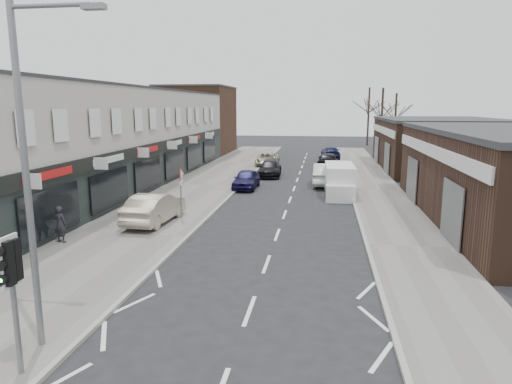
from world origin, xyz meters
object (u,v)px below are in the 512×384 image
at_px(traffic_light, 11,273).
at_px(street_lamp, 32,161).
at_px(sedan_on_pavement, 154,208).
at_px(parked_car_right_b, 328,160).
at_px(parked_car_left_a, 246,179).
at_px(parked_car_right_a, 325,174).
at_px(parked_car_left_c, 267,160).
at_px(pedestrian, 60,224).
at_px(white_van, 339,181).
at_px(parked_car_right_c, 331,153).
at_px(parked_car_left_b, 270,169).
at_px(warning_sign, 181,178).

bearing_deg(traffic_light, street_lamp, 95.88).
height_order(sedan_on_pavement, parked_car_right_b, sedan_on_pavement).
distance_m(parked_car_left_a, parked_car_right_a, 6.07).
bearing_deg(parked_car_left_c, parked_car_right_b, -14.06).
relative_size(pedestrian, parked_car_right_a, 0.32).
relative_size(white_van, parked_car_right_c, 1.14).
height_order(parked_car_left_a, parked_car_right_a, parked_car_right_a).
distance_m(traffic_light, parked_car_right_a, 26.76).
height_order(sedan_on_pavement, parked_car_left_a, sedan_on_pavement).
relative_size(street_lamp, parked_car_left_b, 1.78).
xyz_separation_m(white_van, sedan_on_pavement, (-9.33, -9.20, -0.09)).
bearing_deg(parked_car_left_a, parked_car_right_c, 73.33).
distance_m(white_van, parked_car_right_a, 3.90).
bearing_deg(street_lamp, parked_car_left_b, 85.70).
xyz_separation_m(parked_car_left_a, parked_car_left_b, (1.00, 6.00, -0.02)).
distance_m(warning_sign, pedestrian, 6.33).
relative_size(traffic_light, sedan_on_pavement, 0.68).
height_order(white_van, parked_car_left_a, white_van).
distance_m(parked_car_left_b, parked_car_left_c, 6.53).
bearing_deg(sedan_on_pavement, pedestrian, 57.65).
distance_m(parked_car_left_a, parked_car_right_c, 21.03).
relative_size(parked_car_left_a, parked_car_right_c, 0.86).
height_order(pedestrian, parked_car_right_b, pedestrian).
relative_size(parked_car_left_b, parked_car_left_c, 0.96).
height_order(street_lamp, parked_car_right_c, street_lamp).
height_order(traffic_light, parked_car_right_b, traffic_light).
distance_m(parked_car_left_a, parked_car_left_b, 6.09).
bearing_deg(sedan_on_pavement, parked_car_left_a, -101.28).
bearing_deg(traffic_light, parked_car_left_a, 87.57).
bearing_deg(parked_car_right_b, parked_car_left_b, 52.17).
height_order(white_van, parked_car_right_a, white_van).
relative_size(street_lamp, parked_car_right_b, 1.72).
xyz_separation_m(street_lamp, parked_car_right_c, (7.37, 42.41, -3.95)).
height_order(street_lamp, parked_car_right_b, street_lamp).
bearing_deg(parked_car_left_c, sedan_on_pavement, -100.41).
bearing_deg(warning_sign, parked_car_left_a, 79.53).
bearing_deg(street_lamp, parked_car_right_b, 78.29).
distance_m(white_van, pedestrian, 17.72).
height_order(sedan_on_pavement, pedestrian, pedestrian).
relative_size(parked_car_left_c, parked_car_right_b, 1.01).
bearing_deg(white_van, sedan_on_pavement, -136.83).
xyz_separation_m(warning_sign, parked_car_left_a, (1.76, 9.52, -1.52)).
bearing_deg(street_lamp, parked_car_right_c, 80.15).
xyz_separation_m(pedestrian, parked_car_left_c, (5.55, 26.87, -0.27)).
xyz_separation_m(parked_car_left_c, parked_car_right_a, (5.60, -10.11, 0.16)).
distance_m(traffic_light, parked_car_left_a, 23.62).
height_order(traffic_light, white_van, traffic_light).
distance_m(parked_car_right_a, parked_car_right_b, 9.02).
relative_size(street_lamp, parked_car_left_c, 1.71).
distance_m(parked_car_right_b, parked_car_right_c, 8.74).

